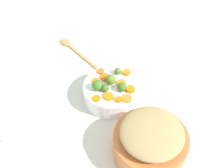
% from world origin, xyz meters
% --- Properties ---
extents(tabletop, '(2.40, 2.40, 0.02)m').
position_xyz_m(tabletop, '(0.00, 0.00, 0.01)').
color(tabletop, silver).
rests_on(tabletop, ground).
extents(serving_bowl_carrots, '(0.23, 0.23, 0.07)m').
position_xyz_m(serving_bowl_carrots, '(-0.03, 0.00, 0.06)').
color(serving_bowl_carrots, white).
rests_on(serving_bowl_carrots, tabletop).
extents(metal_pot, '(0.26, 0.26, 0.10)m').
position_xyz_m(metal_pot, '(0.25, -0.01, 0.07)').
color(metal_pot, '#D3723A').
rests_on(metal_pot, tabletop).
extents(stuffing_mound, '(0.21, 0.21, 0.05)m').
position_xyz_m(stuffing_mound, '(0.25, -0.01, 0.15)').
color(stuffing_mound, tan).
rests_on(stuffing_mound, metal_pot).
extents(carrot_slice_0, '(0.05, 0.05, 0.01)m').
position_xyz_m(carrot_slice_0, '(0.02, -0.04, 0.10)').
color(carrot_slice_0, orange).
rests_on(carrot_slice_0, serving_bowl_carrots).
extents(carrot_slice_1, '(0.04, 0.04, 0.01)m').
position_xyz_m(carrot_slice_1, '(-0.12, 0.00, 0.10)').
color(carrot_slice_1, orange).
rests_on(carrot_slice_1, serving_bowl_carrots).
extents(carrot_slice_2, '(0.05, 0.05, 0.01)m').
position_xyz_m(carrot_slice_2, '(0.06, 0.02, 0.10)').
color(carrot_slice_2, orange).
rests_on(carrot_slice_2, serving_bowl_carrots).
extents(carrot_slice_3, '(0.04, 0.04, 0.01)m').
position_xyz_m(carrot_slice_3, '(-0.08, -0.00, 0.10)').
color(carrot_slice_3, orange).
rests_on(carrot_slice_3, serving_bowl_carrots).
extents(carrot_slice_4, '(0.04, 0.04, 0.01)m').
position_xyz_m(carrot_slice_4, '(-0.00, -0.08, 0.10)').
color(carrot_slice_4, orange).
rests_on(carrot_slice_4, serving_bowl_carrots).
extents(carrot_slice_5, '(0.04, 0.04, 0.01)m').
position_xyz_m(carrot_slice_5, '(-0.02, 0.04, 0.10)').
color(carrot_slice_5, orange).
rests_on(carrot_slice_5, serving_bowl_carrots).
extents(carrot_slice_6, '(0.05, 0.05, 0.01)m').
position_xyz_m(carrot_slice_6, '(-0.06, 0.09, 0.10)').
color(carrot_slice_6, orange).
rests_on(carrot_slice_6, serving_bowl_carrots).
extents(carrot_slice_7, '(0.04, 0.04, 0.01)m').
position_xyz_m(carrot_slice_7, '(-0.08, -0.04, 0.10)').
color(carrot_slice_7, orange).
rests_on(carrot_slice_7, serving_bowl_carrots).
extents(carrot_slice_8, '(0.05, 0.05, 0.01)m').
position_xyz_m(carrot_slice_8, '(0.03, 0.05, 0.10)').
color(carrot_slice_8, orange).
rests_on(carrot_slice_8, serving_bowl_carrots).
extents(carrot_slice_9, '(0.03, 0.03, 0.01)m').
position_xyz_m(carrot_slice_9, '(0.05, -0.01, 0.10)').
color(carrot_slice_9, orange).
rests_on(carrot_slice_9, serving_bowl_carrots).
extents(brussels_sprout_0, '(0.04, 0.04, 0.04)m').
position_xyz_m(brussels_sprout_0, '(-0.04, -0.05, 0.11)').
color(brussels_sprout_0, '#447E2A').
rests_on(brussels_sprout_0, serving_bowl_carrots).
extents(brussels_sprout_1, '(0.04, 0.04, 0.04)m').
position_xyz_m(brussels_sprout_1, '(0.01, 0.02, 0.11)').
color(brussels_sprout_1, '#467325').
rests_on(brussels_sprout_1, serving_bowl_carrots).
extents(brussels_sprout_2, '(0.03, 0.03, 0.03)m').
position_xyz_m(brussels_sprout_2, '(-0.02, -0.03, 0.11)').
color(brussels_sprout_2, '#4A712C').
rests_on(brussels_sprout_2, serving_bowl_carrots).
extents(brussels_sprout_3, '(0.03, 0.03, 0.03)m').
position_xyz_m(brussels_sprout_3, '(-0.08, 0.06, 0.11)').
color(brussels_sprout_3, olive).
rests_on(brussels_sprout_3, serving_bowl_carrots).
extents(brussels_sprout_4, '(0.04, 0.04, 0.04)m').
position_xyz_m(brussels_sprout_4, '(-0.04, 0.01, 0.11)').
color(brussels_sprout_4, olive).
rests_on(brussels_sprout_4, serving_bowl_carrots).
extents(wooden_spoon, '(0.31, 0.09, 0.01)m').
position_xyz_m(wooden_spoon, '(-0.38, -0.01, 0.03)').
color(wooden_spoon, tan).
rests_on(wooden_spoon, tabletop).
extents(casserole_dish, '(0.19, 0.19, 0.09)m').
position_xyz_m(casserole_dish, '(0.11, -0.42, 0.07)').
color(casserole_dish, white).
rests_on(casserole_dish, tabletop).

